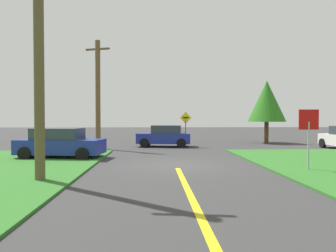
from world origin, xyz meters
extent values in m
plane|color=#353535|center=(0.00, 0.00, 0.00)|extent=(120.00, 120.00, 0.00)
cube|color=yellow|center=(0.00, -8.00, 0.01)|extent=(0.20, 14.00, 0.01)
cylinder|color=#9EA0A8|center=(5.26, -1.87, 1.01)|extent=(0.07, 0.07, 2.01)
cube|color=red|center=(5.26, -1.87, 2.09)|extent=(0.82, 0.05, 0.82)
cylinder|color=black|center=(11.26, 7.78, 0.34)|extent=(0.23, 0.68, 0.68)
cube|color=navy|center=(-5.98, 2.58, 0.64)|extent=(4.64, 2.39, 0.76)
cube|color=#2D3842|center=(-6.14, 2.60, 1.32)|extent=(2.63, 1.92, 0.60)
cylinder|color=black|center=(-4.37, 3.30, 0.34)|extent=(0.70, 0.30, 0.68)
cylinder|color=black|center=(-4.60, 1.49, 0.34)|extent=(0.70, 0.30, 0.68)
cylinder|color=black|center=(-7.37, 3.67, 0.34)|extent=(0.70, 0.30, 0.68)
cylinder|color=black|center=(-7.60, 1.86, 0.34)|extent=(0.70, 0.30, 0.68)
cube|color=navy|center=(-0.27, 9.20, 0.64)|extent=(4.18, 2.31, 0.76)
cube|color=#2D3842|center=(-0.07, 9.17, 1.32)|extent=(2.37, 1.87, 0.60)
cylinder|color=black|center=(-1.73, 8.49, 0.34)|extent=(0.70, 0.31, 0.68)
cylinder|color=black|center=(-1.50, 10.26, 0.34)|extent=(0.70, 0.31, 0.68)
cylinder|color=black|center=(0.95, 8.14, 0.34)|extent=(0.70, 0.31, 0.68)
cylinder|color=black|center=(1.18, 9.91, 0.34)|extent=(0.70, 0.31, 0.68)
cylinder|color=brown|center=(-4.85, -3.55, 4.51)|extent=(0.33, 0.33, 9.02)
cylinder|color=brown|center=(-4.94, 7.70, 3.79)|extent=(0.34, 0.34, 7.58)
cube|color=brown|center=(-4.94, 7.70, 6.97)|extent=(1.76, 0.64, 0.12)
cylinder|color=slate|center=(1.36, 8.98, 1.10)|extent=(0.08, 0.08, 2.19)
cube|color=yellow|center=(1.36, 8.98, 2.19)|extent=(0.89, 0.21, 0.91)
cube|color=black|center=(1.36, 8.98, 2.19)|extent=(0.45, 0.13, 0.10)
cylinder|color=brown|center=(8.78, 12.34, 0.93)|extent=(0.36, 0.36, 1.86)
cone|color=#28701A|center=(8.78, 12.34, 3.64)|extent=(3.25, 3.25, 3.57)
camera|label=1|loc=(-1.00, -14.08, 2.14)|focal=32.95mm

